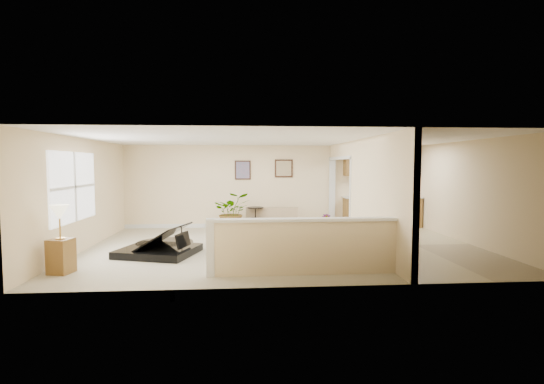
{
  "coord_description": "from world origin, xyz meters",
  "views": [
    {
      "loc": [
        -0.93,
        -9.01,
        1.92
      ],
      "look_at": [
        -0.25,
        0.4,
        1.26
      ],
      "focal_mm": 26.0,
      "sensor_mm": 36.0,
      "label": 1
    }
  ],
  "objects": [
    {
      "name": "loveseat",
      "position": [
        -0.15,
        2.22,
        0.33
      ],
      "size": [
        1.64,
        1.08,
        0.87
      ],
      "rotation": [
        0.0,
        0.0,
        -0.14
      ],
      "color": "#9D7F64",
      "rests_on": "floor"
    },
    {
      "name": "front_wall",
      "position": [
        0.0,
        -3.0,
        1.25
      ],
      "size": [
        9.0,
        0.04,
        2.5
      ],
      "primitive_type": "cube",
      "color": "beige",
      "rests_on": "floor"
    },
    {
      "name": "interior_partition",
      "position": [
        1.8,
        0.25,
        1.22
      ],
      "size": [
        0.18,
        5.99,
        2.5
      ],
      "color": "beige",
      "rests_on": "floor"
    },
    {
      "name": "pony_half_wall",
      "position": [
        0.08,
        -2.3,
        0.52
      ],
      "size": [
        3.42,
        0.22,
        1.0
      ],
      "color": "beige",
      "rests_on": "floor"
    },
    {
      "name": "small_plant",
      "position": [
        1.45,
        2.16,
        0.21
      ],
      "size": [
        0.33,
        0.33,
        0.48
      ],
      "color": "black",
      "rests_on": "floor"
    },
    {
      "name": "accent_table",
      "position": [
        -0.59,
        2.38,
        0.43
      ],
      "size": [
        0.47,
        0.47,
        0.68
      ],
      "color": "black",
      "rests_on": "floor"
    },
    {
      "name": "wall_mirror",
      "position": [
        0.3,
        2.97,
        1.8
      ],
      "size": [
        0.55,
        0.04,
        0.55
      ],
      "color": "#341E13",
      "rests_on": "back_wall"
    },
    {
      "name": "piano",
      "position": [
        -2.78,
        -0.44,
        0.59
      ],
      "size": [
        2.04,
        2.04,
        1.42
      ],
      "rotation": [
        0.0,
        0.0,
        -0.29
      ],
      "color": "black",
      "rests_on": "floor"
    },
    {
      "name": "floor",
      "position": [
        0.0,
        0.0,
        0.0
      ],
      "size": [
        9.0,
        9.0,
        0.0
      ],
      "primitive_type": "plane",
      "color": "#B7A98E",
      "rests_on": "ground"
    },
    {
      "name": "kitchen_cabinets",
      "position": [
        3.19,
        2.73,
        0.87
      ],
      "size": [
        2.36,
        0.65,
        2.33
      ],
      "color": "brown",
      "rests_on": "floor"
    },
    {
      "name": "back_wall",
      "position": [
        0.0,
        3.0,
        1.25
      ],
      "size": [
        9.0,
        0.04,
        2.5
      ],
      "primitive_type": "cube",
      "color": "beige",
      "rests_on": "floor"
    },
    {
      "name": "ceiling",
      "position": [
        0.0,
        0.0,
        2.5
      ],
      "size": [
        9.0,
        6.0,
        0.04
      ],
      "primitive_type": "cube",
      "color": "white",
      "rests_on": "back_wall"
    },
    {
      "name": "lamp_stand",
      "position": [
        -4.15,
        -1.92,
        0.51
      ],
      "size": [
        0.43,
        0.43,
        1.21
      ],
      "color": "brown",
      "rests_on": "floor"
    },
    {
      "name": "left_wall",
      "position": [
        -4.5,
        0.0,
        1.25
      ],
      "size": [
        0.04,
        6.0,
        2.5
      ],
      "primitive_type": "cube",
      "color": "beige",
      "rests_on": "floor"
    },
    {
      "name": "palm_plant",
      "position": [
        -1.25,
        2.25,
        0.55
      ],
      "size": [
        1.1,
        0.98,
        1.13
      ],
      "color": "black",
      "rests_on": "floor"
    },
    {
      "name": "left_window",
      "position": [
        -4.49,
        -0.5,
        1.45
      ],
      "size": [
        0.05,
        2.15,
        1.45
      ],
      "primitive_type": "cube",
      "color": "white",
      "rests_on": "left_wall"
    },
    {
      "name": "kitchen_vinyl",
      "position": [
        3.15,
        0.0,
        0.0
      ],
      "size": [
        2.7,
        6.0,
        0.01
      ],
      "primitive_type": "cube",
      "color": "tan",
      "rests_on": "floor"
    },
    {
      "name": "piano_bench",
      "position": [
        -1.3,
        -0.36,
        0.24
      ],
      "size": [
        0.43,
        0.75,
        0.48
      ],
      "primitive_type": "cube",
      "rotation": [
        0.0,
        0.0,
        0.09
      ],
      "color": "black",
      "rests_on": "floor"
    },
    {
      "name": "wall_art_left",
      "position": [
        -0.95,
        2.97,
        1.75
      ],
      "size": [
        0.48,
        0.04,
        0.58
      ],
      "color": "#341E13",
      "rests_on": "back_wall"
    },
    {
      "name": "right_wall",
      "position": [
        4.5,
        0.0,
        1.25
      ],
      "size": [
        0.04,
        6.0,
        2.5
      ],
      "primitive_type": "cube",
      "color": "beige",
      "rests_on": "floor"
    }
  ]
}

